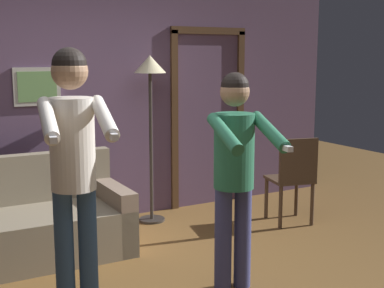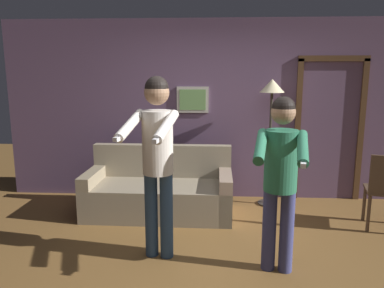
{
  "view_description": "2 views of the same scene",
  "coord_description": "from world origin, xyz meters",
  "px_view_note": "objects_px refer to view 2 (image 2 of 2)",
  "views": [
    {
      "loc": [
        -1.7,
        -3.25,
        1.77
      ],
      "look_at": [
        0.14,
        0.02,
        1.14
      ],
      "focal_mm": 50.0,
      "sensor_mm": 36.0,
      "label": 1
    },
    {
      "loc": [
        -0.14,
        -3.34,
        1.85
      ],
      "look_at": [
        -0.34,
        0.21,
        1.17
      ],
      "focal_mm": 35.0,
      "sensor_mm": 36.0,
      "label": 2
    }
  ],
  "objects_px": {
    "couch": "(159,193)",
    "person_standing_right": "(281,169)",
    "person_standing_left": "(157,149)",
    "torchiere_lamp": "(272,101)"
  },
  "relations": [
    {
      "from": "couch",
      "to": "person_standing_right",
      "type": "distance_m",
      "value": 2.06
    },
    {
      "from": "couch",
      "to": "person_standing_right",
      "type": "bearing_deg",
      "value": -47.0
    },
    {
      "from": "couch",
      "to": "torchiere_lamp",
      "type": "relative_size",
      "value": 1.08
    },
    {
      "from": "couch",
      "to": "person_standing_right",
      "type": "xyz_separation_m",
      "value": [
        1.32,
        -1.41,
        0.71
      ]
    },
    {
      "from": "couch",
      "to": "torchiere_lamp",
      "type": "distance_m",
      "value": 1.96
    },
    {
      "from": "couch",
      "to": "person_standing_left",
      "type": "relative_size",
      "value": 1.05
    },
    {
      "from": "torchiere_lamp",
      "to": "couch",
      "type": "bearing_deg",
      "value": -163.91
    },
    {
      "from": "torchiere_lamp",
      "to": "person_standing_left",
      "type": "bearing_deg",
      "value": -129.19
    },
    {
      "from": "torchiere_lamp",
      "to": "person_standing_right",
      "type": "relative_size",
      "value": 1.07
    },
    {
      "from": "torchiere_lamp",
      "to": "person_standing_left",
      "type": "height_order",
      "value": "person_standing_left"
    }
  ]
}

